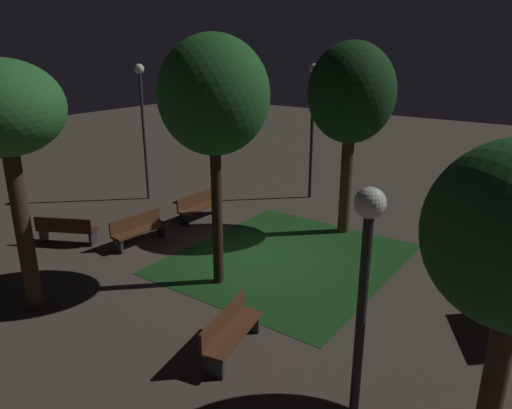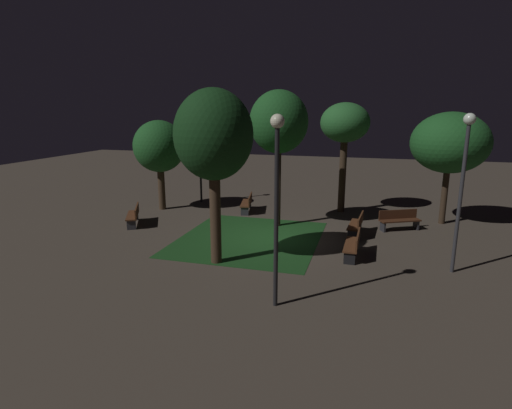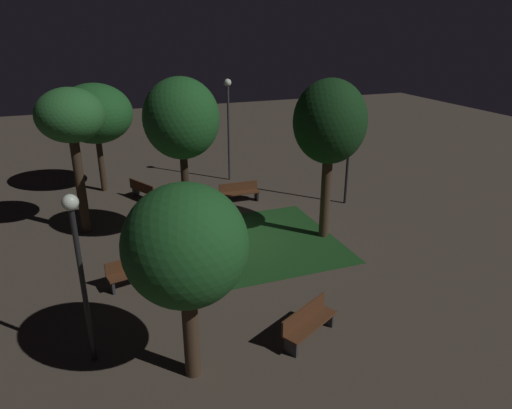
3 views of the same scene
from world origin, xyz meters
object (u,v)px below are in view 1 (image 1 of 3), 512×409
(bench_back_row, at_px, (199,206))
(bench_near_trees, at_px, (230,330))
(bench_path_side, at_px, (508,315))
(lamp_post_near_wall, at_px, (363,297))
(lamp_post_path_center, at_px, (313,110))
(tree_right_canopy, at_px, (351,95))
(bench_by_lamp, at_px, (66,229))
(bench_front_right, at_px, (139,229))
(lamp_post_plaza_east, at_px, (142,111))
(tree_back_right, at_px, (4,113))
(tree_left_canopy, at_px, (214,97))

(bench_back_row, xyz_separation_m, bench_near_trees, (5.28, 5.63, 0.00))
(bench_path_side, relative_size, lamp_post_near_wall, 0.42)
(lamp_post_path_center, bearing_deg, tree_right_canopy, 46.79)
(tree_right_canopy, bearing_deg, bench_by_lamp, -47.15)
(bench_back_row, bearing_deg, bench_near_trees, 46.81)
(bench_front_right, height_order, lamp_post_plaza_east, lamp_post_plaza_east)
(bench_back_row, relative_size, tree_back_right, 0.33)
(bench_front_right, relative_size, bench_near_trees, 0.98)
(tree_left_canopy, distance_m, lamp_post_plaza_east, 7.78)
(tree_right_canopy, bearing_deg, bench_near_trees, 8.50)
(bench_front_right, xyz_separation_m, lamp_post_near_wall, (4.02, 8.84, 2.45))
(lamp_post_near_wall, relative_size, lamp_post_plaza_east, 0.84)
(bench_near_trees, relative_size, tree_right_canopy, 0.32)
(lamp_post_path_center, bearing_deg, bench_path_side, 53.81)
(bench_path_side, bearing_deg, bench_front_right, -83.11)
(tree_left_canopy, bearing_deg, bench_front_right, -97.62)
(bench_near_trees, height_order, tree_right_canopy, tree_right_canopy)
(bench_by_lamp, relative_size, lamp_post_near_wall, 0.43)
(tree_right_canopy, bearing_deg, lamp_post_path_center, -133.21)
(bench_by_lamp, bearing_deg, bench_front_right, 126.60)
(bench_back_row, height_order, lamp_post_plaza_east, lamp_post_plaza_east)
(bench_front_right, bearing_deg, bench_path_side, 96.89)
(bench_back_row, relative_size, tree_right_canopy, 0.31)
(bench_by_lamp, distance_m, lamp_post_near_wall, 11.21)
(tree_left_canopy, relative_size, lamp_post_plaza_east, 1.18)
(lamp_post_plaza_east, bearing_deg, tree_back_right, 30.10)
(bench_back_row, relative_size, lamp_post_near_wall, 0.42)
(bench_path_side, height_order, tree_right_canopy, tree_right_canopy)
(bench_back_row, distance_m, bench_front_right, 2.69)
(tree_back_right, height_order, lamp_post_plaza_east, tree_back_right)
(lamp_post_near_wall, bearing_deg, bench_back_row, -127.19)
(bench_back_row, xyz_separation_m, lamp_post_plaza_east, (-0.55, -3.19, 2.93))
(tree_right_canopy, relative_size, lamp_post_near_wall, 1.38)
(bench_back_row, bearing_deg, tree_back_right, 8.29)
(lamp_post_path_center, bearing_deg, bench_front_right, -14.53)
(bench_near_trees, bearing_deg, bench_by_lamp, -99.92)
(tree_left_canopy, bearing_deg, lamp_post_plaza_east, -118.88)
(bench_front_right, distance_m, tree_left_canopy, 5.47)
(tree_back_right, xyz_separation_m, lamp_post_near_wall, (0.08, 7.87, -1.52))
(bench_front_right, height_order, lamp_post_path_center, lamp_post_path_center)
(tree_right_canopy, distance_m, lamp_post_plaza_east, 7.91)
(bench_back_row, xyz_separation_m, bench_by_lamp, (3.99, -1.75, 0.00))
(bench_back_row, height_order, tree_left_canopy, tree_left_canopy)
(bench_near_trees, height_order, lamp_post_near_wall, lamp_post_near_wall)
(bench_back_row, height_order, lamp_post_near_wall, lamp_post_near_wall)
(bench_back_row, xyz_separation_m, tree_back_right, (6.62, 0.97, 3.97))
(tree_back_right, distance_m, tree_right_canopy, 9.22)
(bench_path_side, bearing_deg, bench_by_lamp, -77.90)
(tree_left_canopy, bearing_deg, tree_back_right, -36.65)
(tree_left_canopy, xyz_separation_m, lamp_post_plaza_east, (-3.71, -6.73, -1.22))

